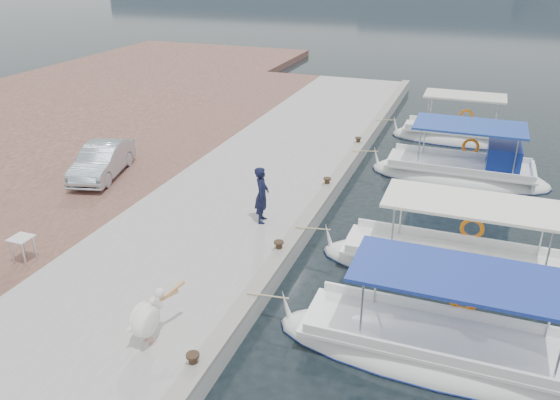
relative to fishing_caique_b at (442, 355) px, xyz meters
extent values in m
plane|color=black|center=(-4.37, 0.90, -0.12)|extent=(400.00, 400.00, 0.00)
cube|color=#999994|center=(-7.37, 5.90, 0.13)|extent=(6.00, 40.00, 0.50)
cube|color=gray|center=(-4.59, 5.90, 0.44)|extent=(0.44, 40.00, 0.12)
cube|color=brown|center=(-12.37, 5.90, 0.13)|extent=(4.00, 40.00, 0.50)
ellipsoid|color=white|center=(-0.01, 0.00, -0.07)|extent=(7.52, 2.13, 1.30)
ellipsoid|color=navy|center=(-0.01, 0.00, -0.09)|extent=(7.56, 2.17, 0.22)
cube|color=white|center=(-0.01, 0.00, 0.43)|extent=(6.17, 1.83, 0.08)
cube|color=#1F369C|center=(0.18, 0.00, 2.07)|extent=(4.51, 1.96, 0.08)
cylinder|color=silver|center=(-1.70, -0.80, 1.23)|extent=(0.05, 0.05, 1.60)
torus|color=orange|center=(0.29, 1.01, 0.88)|extent=(0.68, 0.12, 0.68)
ellipsoid|color=white|center=(0.02, 3.72, -0.07)|extent=(7.56, 2.08, 1.30)
ellipsoid|color=navy|center=(0.02, 3.72, -0.09)|extent=(7.60, 2.12, 0.22)
cube|color=white|center=(0.02, 3.72, 0.43)|extent=(6.20, 1.79, 0.08)
cube|color=white|center=(0.21, 3.72, 2.07)|extent=(4.54, 1.91, 0.08)
cylinder|color=silver|center=(-1.69, 2.94, 1.23)|extent=(0.05, 0.05, 1.60)
torus|color=orange|center=(0.32, 4.71, 0.88)|extent=(0.68, 0.12, 0.68)
ellipsoid|color=white|center=(-0.36, 11.09, -0.07)|extent=(6.82, 2.48, 1.30)
ellipsoid|color=navy|center=(-0.36, 11.09, -0.09)|extent=(6.85, 2.53, 0.22)
cube|color=white|center=(-0.36, 11.09, 0.43)|extent=(5.59, 2.13, 0.08)
cube|color=#1F3F9F|center=(-0.19, 11.09, 2.07)|extent=(4.09, 2.28, 0.08)
cylinder|color=silver|center=(-1.89, 10.16, 1.23)|extent=(0.05, 0.05, 1.60)
torus|color=orange|center=(-0.06, 12.27, 0.88)|extent=(0.68, 0.12, 0.68)
cube|color=navy|center=(1.18, 11.09, 0.98)|extent=(1.20, 1.74, 1.00)
ellipsoid|color=white|center=(-0.77, 15.97, -0.07)|extent=(5.99, 1.96, 1.30)
ellipsoid|color=navy|center=(-0.77, 15.97, -0.09)|extent=(6.02, 2.00, 0.22)
cube|color=white|center=(-0.77, 15.97, 0.43)|extent=(4.91, 1.69, 0.08)
cube|color=silver|center=(-0.62, 15.97, 2.07)|extent=(3.59, 1.80, 0.08)
cylinder|color=silver|center=(-2.12, 15.23, 1.23)|extent=(0.05, 0.05, 1.60)
torus|color=orange|center=(-0.47, 16.90, 0.88)|extent=(0.68, 0.12, 0.68)
cylinder|color=black|center=(-4.72, -2.60, 0.53)|extent=(0.18, 0.18, 0.30)
cylinder|color=black|center=(-4.72, -2.60, 0.68)|extent=(0.28, 0.28, 0.05)
cylinder|color=black|center=(-4.72, 2.40, 0.53)|extent=(0.18, 0.18, 0.30)
cylinder|color=black|center=(-4.72, 2.40, 0.68)|extent=(0.28, 0.28, 0.05)
cylinder|color=black|center=(-4.72, 7.40, 0.53)|extent=(0.18, 0.18, 0.30)
cylinder|color=black|center=(-4.72, 7.40, 0.68)|extent=(0.28, 0.28, 0.05)
cylinder|color=black|center=(-4.72, 12.40, 0.53)|extent=(0.18, 0.18, 0.30)
cylinder|color=black|center=(-4.72, 12.40, 0.68)|extent=(0.28, 0.28, 0.05)
cylinder|color=tan|center=(-6.10, -2.20, 0.55)|extent=(0.06, 0.06, 0.36)
cylinder|color=tan|center=(-5.94, -2.27, 0.55)|extent=(0.06, 0.06, 0.36)
ellipsoid|color=white|center=(-6.02, -2.24, 0.95)|extent=(0.80, 0.97, 0.66)
cylinder|color=white|center=(-5.90, -1.95, 1.23)|extent=(0.25, 0.34, 0.35)
sphere|color=white|center=(-5.86, -1.86, 1.43)|extent=(0.22, 0.22, 0.22)
cone|color=#EAA566|center=(-5.73, -1.55, 1.33)|extent=(0.35, 0.64, 0.26)
imported|color=black|center=(-5.87, 4.01, 1.28)|extent=(0.57, 0.74, 1.81)
imported|color=#A6B3BE|center=(-12.89, 5.48, 0.98)|extent=(2.18, 3.89, 1.21)
cylinder|color=silver|center=(-11.23, -0.67, 0.73)|extent=(0.06, 0.06, 0.70)
cylinder|color=silver|center=(-10.83, -0.67, 0.73)|extent=(0.06, 0.06, 0.70)
cylinder|color=silver|center=(-11.23, -0.27, 0.73)|extent=(0.06, 0.06, 0.70)
cylinder|color=silver|center=(-10.83, -0.27, 0.73)|extent=(0.06, 0.06, 0.70)
cube|color=white|center=(-11.03, -0.47, 1.09)|extent=(0.55, 0.55, 0.03)
camera|label=1|loc=(-0.06, -10.15, 8.07)|focal=35.00mm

